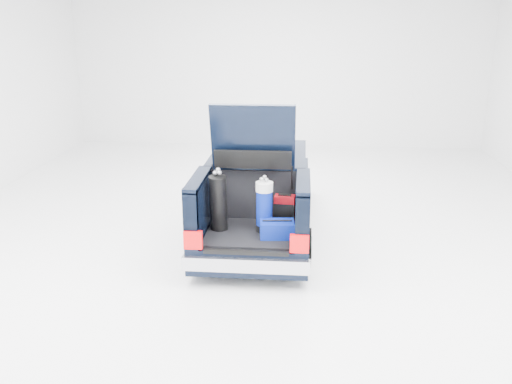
# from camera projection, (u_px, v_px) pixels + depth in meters

# --- Properties ---
(ground) EXTENTS (14.00, 14.00, 0.00)m
(ground) POSITION_uv_depth(u_px,v_px,m) (258.00, 232.00, 9.74)
(ground) COLOR white
(ground) RESTS_ON ground
(car) EXTENTS (1.87, 4.65, 2.47)m
(car) POSITION_uv_depth(u_px,v_px,m) (259.00, 194.00, 9.64)
(car) COLOR black
(car) RESTS_ON ground
(red_suitcase) EXTENTS (0.32, 0.23, 0.51)m
(red_suitcase) POSITION_uv_depth(u_px,v_px,m) (285.00, 211.00, 8.31)
(red_suitcase) COLOR maroon
(red_suitcase) RESTS_ON car
(black_golf_bag) EXTENTS (0.30, 0.34, 0.95)m
(black_golf_bag) POSITION_uv_depth(u_px,v_px,m) (218.00, 203.00, 8.11)
(black_golf_bag) COLOR black
(black_golf_bag) RESTS_ON car
(blue_golf_bag) EXTENTS (0.31, 0.31, 0.87)m
(blue_golf_bag) POSITION_uv_depth(u_px,v_px,m) (264.00, 206.00, 8.07)
(blue_golf_bag) COLOR black
(blue_golf_bag) RESTS_ON car
(blue_duffel) EXTENTS (0.53, 0.37, 0.26)m
(blue_duffel) POSITION_uv_depth(u_px,v_px,m) (277.00, 229.00, 7.93)
(blue_duffel) COLOR navy
(blue_duffel) RESTS_ON car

